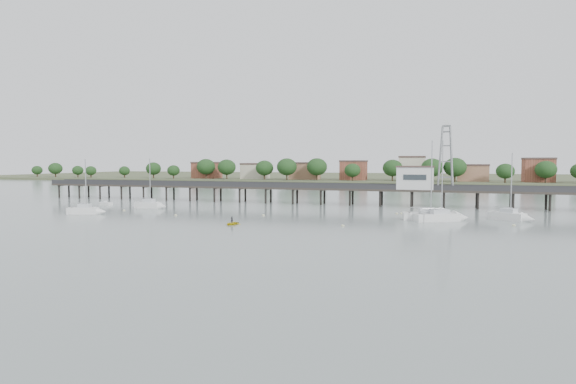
# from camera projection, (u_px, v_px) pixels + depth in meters

# --- Properties ---
(ground_plane) EXTENTS (500.00, 500.00, 0.00)m
(ground_plane) POSITION_uv_depth(u_px,v_px,m) (184.00, 245.00, 59.71)
(ground_plane) COLOR slate
(ground_plane) RESTS_ON ground
(pier) EXTENTS (150.00, 5.00, 5.50)m
(pier) POSITION_uv_depth(u_px,v_px,m) (309.00, 188.00, 116.60)
(pier) COLOR #2D2823
(pier) RESTS_ON ground
(pier_building) EXTENTS (8.40, 5.40, 5.30)m
(pier_building) POSITION_uv_depth(u_px,v_px,m) (415.00, 178.00, 108.95)
(pier_building) COLOR silver
(pier_building) RESTS_ON ground
(lattice_tower) EXTENTS (3.20, 3.20, 15.50)m
(lattice_tower) POSITION_uv_depth(u_px,v_px,m) (446.00, 158.00, 106.72)
(lattice_tower) COLOR slate
(lattice_tower) RESTS_ON ground
(sailboat_d) EXTENTS (9.17, 6.55, 14.79)m
(sailboat_d) POSITION_uv_depth(u_px,v_px,m) (447.00, 217.00, 83.62)
(sailboat_d) COLOR white
(sailboat_d) RESTS_ON ground
(sailboat_e) EXTENTS (7.36, 6.14, 12.45)m
(sailboat_e) POSITION_uv_depth(u_px,v_px,m) (515.00, 217.00, 83.96)
(sailboat_e) COLOR white
(sailboat_e) RESTS_ON ground
(sailboat_a) EXTENTS (7.03, 4.00, 11.30)m
(sailboat_a) POSITION_uv_depth(u_px,v_px,m) (89.00, 211.00, 94.24)
(sailboat_a) COLOR white
(sailboat_a) RESTS_ON ground
(sailboat_c) EXTENTS (9.37, 4.36, 14.84)m
(sailboat_c) POSITION_uv_depth(u_px,v_px,m) (437.00, 217.00, 84.54)
(sailboat_c) COLOR white
(sailboat_c) RESTS_ON ground
(sailboat_b) EXTENTS (6.90, 2.09, 11.50)m
(sailboat_b) POSITION_uv_depth(u_px,v_px,m) (153.00, 205.00, 106.12)
(sailboat_b) COLOR white
(sailboat_b) RESTS_ON ground
(white_tender) EXTENTS (3.28, 1.88, 1.20)m
(white_tender) POSITION_uv_depth(u_px,v_px,m) (106.00, 204.00, 113.17)
(white_tender) COLOR white
(white_tender) RESTS_ON ground
(yellow_dinghy) EXTENTS (2.18, 0.94, 2.95)m
(yellow_dinghy) POSITION_uv_depth(u_px,v_px,m) (232.00, 225.00, 78.52)
(yellow_dinghy) COLOR yellow
(yellow_dinghy) RESTS_ON ground
(dinghy_occupant) EXTENTS (0.46, 1.14, 0.27)m
(dinghy_occupant) POSITION_uv_depth(u_px,v_px,m) (232.00, 225.00, 78.52)
(dinghy_occupant) COLOR black
(dinghy_occupant) RESTS_ON ground
(mooring_buoys) EXTENTS (74.86, 21.85, 0.39)m
(mooring_buoys) POSITION_uv_depth(u_px,v_px,m) (310.00, 216.00, 89.44)
(mooring_buoys) COLOR beige
(mooring_buoys) RESTS_ON ground
(far_shore) EXTENTS (500.00, 170.00, 10.40)m
(far_shore) POSITION_uv_depth(u_px,v_px,m) (387.00, 177.00, 287.67)
(far_shore) COLOR #475133
(far_shore) RESTS_ON ground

